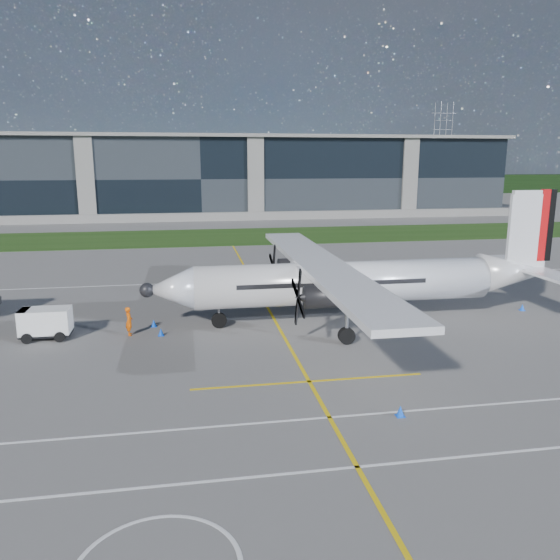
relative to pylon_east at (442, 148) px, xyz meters
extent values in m
plane|color=#5A5855|center=(-85.00, -110.00, -15.00)|extent=(400.00, 400.00, 0.00)
cube|color=#1D4011|center=(-85.00, -102.00, -14.98)|extent=(400.00, 18.00, 0.04)
cube|color=black|center=(-85.00, -70.00, -7.50)|extent=(120.00, 20.00, 15.00)
cube|color=black|center=(-85.00, -10.00, -12.00)|extent=(400.00, 6.00, 6.00)
cube|color=yellow|center=(-82.00, -140.00, -14.99)|extent=(0.20, 70.00, 0.01)
cube|color=white|center=(-85.00, -164.00, -14.99)|extent=(90.00, 0.15, 0.01)
imported|color=#F25907|center=(-91.72, -146.69, -13.93)|extent=(0.73, 0.94, 2.13)
cone|color=blue|center=(-90.28, -145.11, -14.75)|extent=(0.36, 0.36, 0.50)
cone|color=blue|center=(-63.34, -145.63, -14.75)|extent=(0.36, 0.36, 0.50)
cone|color=blue|center=(-78.90, -160.41, -14.75)|extent=(0.36, 0.36, 0.50)
cone|color=blue|center=(-89.73, -147.17, -14.75)|extent=(0.36, 0.36, 0.50)
cone|color=blue|center=(-78.64, -130.83, -14.75)|extent=(0.36, 0.36, 0.50)
camera|label=1|loc=(-87.85, -181.32, -3.95)|focal=35.00mm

